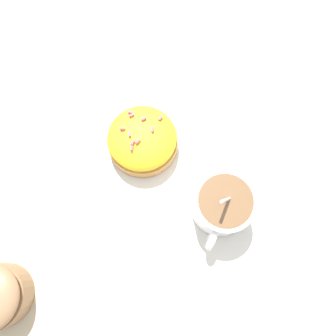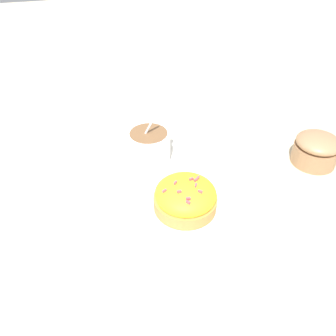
# 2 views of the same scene
# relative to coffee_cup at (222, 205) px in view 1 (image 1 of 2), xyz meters

# --- Properties ---
(ground_plane) EXTENTS (3.00, 3.00, 0.00)m
(ground_plane) POSITION_rel_coffee_cup_xyz_m (-0.07, -0.01, -0.03)
(ground_plane) COLOR #C6B793
(paper_napkin) EXTENTS (0.30, 0.28, 0.00)m
(paper_napkin) POSITION_rel_coffee_cup_xyz_m (-0.07, -0.01, -0.03)
(paper_napkin) COLOR white
(paper_napkin) RESTS_ON ground_plane
(coffee_cup) EXTENTS (0.08, 0.10, 0.09)m
(coffee_cup) POSITION_rel_coffee_cup_xyz_m (0.00, 0.00, 0.00)
(coffee_cup) COLOR white
(coffee_cup) RESTS_ON paper_napkin
(frosted_pastry) EXTENTS (0.10, 0.10, 0.05)m
(frosted_pastry) POSITION_rel_coffee_cup_xyz_m (-0.14, -0.03, -0.01)
(frosted_pastry) COLOR #C18442
(frosted_pastry) RESTS_ON paper_napkin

